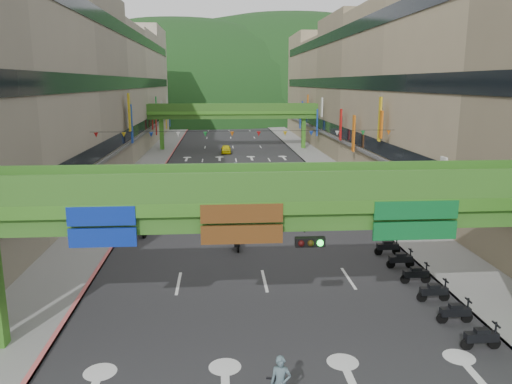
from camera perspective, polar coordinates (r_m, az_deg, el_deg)
road_slab at (r=63.42m, az=-2.17°, el=3.11°), size 18.00×140.00×0.02m
sidewalk_left at (r=63.96m, az=-12.08°, el=2.98°), size 4.00×140.00×0.15m
sidewalk_right at (r=64.74m, az=7.62°, el=3.26°), size 4.00×140.00×0.15m
curb_left at (r=63.73m, az=-10.39°, el=3.03°), size 0.20×140.00×0.18m
curb_right at (r=64.38m, az=5.96°, el=3.26°), size 0.20×140.00×0.18m
building_row_left at (r=64.72m, az=-19.57°, el=11.01°), size 12.80×95.00×19.00m
building_row_right at (r=66.05m, az=14.74°, el=11.33°), size 12.80×95.00×19.00m
overpass_near at (r=18.90m, az=5.71°, el=-3.09°), size 28.00×12.27×7.10m
overpass_far at (r=77.73m, az=-2.63°, el=8.82°), size 28.00×2.20×7.10m
hill_left at (r=173.31m, az=-8.60°, el=8.87°), size 168.00×140.00×112.00m
hill_right at (r=194.74m, az=3.81°, el=9.35°), size 208.00×176.00×128.00m
bunting_string at (r=42.82m, az=-1.21°, el=6.66°), size 26.00×0.36×0.47m
scooter_rider_mid at (r=31.16m, az=-2.15°, el=-4.70°), size 0.88×1.60×2.08m
scooter_rider_left at (r=34.70m, az=-12.79°, el=-3.40°), size 1.01×1.58×1.96m
scooter_rider_far at (r=52.03m, az=-2.35°, el=2.29°), size 0.90×1.60×2.18m
parked_scooter_row at (r=26.54m, az=18.69°, el=-9.75°), size 1.60×11.55×1.08m
car_silver at (r=48.69m, az=-9.59°, el=1.01°), size 2.00×4.76×1.53m
car_yellow at (r=73.92m, az=-3.45°, el=4.90°), size 1.52×3.65×1.24m
pedestrian_red at (r=37.42m, az=14.73°, el=-2.62°), size 0.78×0.61×1.60m
pedestrian_dark at (r=42.88m, az=15.58°, el=-0.75°), size 0.96×0.41×1.64m
pedestrian_blue at (r=37.82m, az=16.88°, el=-2.50°), size 0.90×0.69×1.71m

